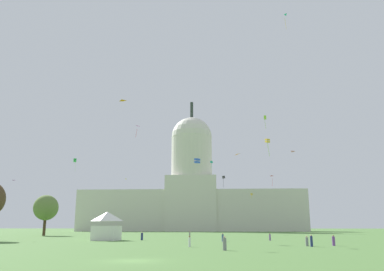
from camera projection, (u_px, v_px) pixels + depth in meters
ground_plane at (133, 261)px, 34.68m from camera, size 800.00×800.00×0.00m
capitol_building at (192, 194)px, 218.38m from camera, size 122.58×23.95×73.32m
event_tent at (107, 226)px, 83.17m from camera, size 5.80×5.68×5.91m
tree_west_far at (46, 208)px, 122.79m from camera, size 10.25×10.32×12.39m
person_denim_lawn_far_right at (223, 238)px, 76.98m from camera, size 0.47×0.47×1.58m
person_purple_back_right at (270, 237)px, 82.24m from camera, size 0.43×0.43×1.48m
person_grey_front_right at (190, 235)px, 92.70m from camera, size 0.33×0.33×1.74m
person_purple_lawn_far_left at (334, 241)px, 60.73m from camera, size 0.51×0.51×1.63m
person_grey_aisle_center at (307, 241)px, 59.68m from camera, size 0.57×0.57×1.54m
person_grey_deep_crowd at (225, 244)px, 49.57m from camera, size 0.66×0.66×1.76m
person_white_edge_east at (190, 242)px, 57.42m from camera, size 0.45×0.45×1.60m
person_navy_mid_center at (311, 241)px, 58.08m from camera, size 0.51×0.51×1.74m
person_navy_back_left at (142, 236)px, 83.80m from camera, size 0.67×0.67×1.75m
person_teal_near_tree_west at (104, 236)px, 90.76m from camera, size 0.53×0.53×1.48m
kite_orange_low at (241, 155)px, 71.44m from camera, size 1.33×1.71×0.35m
kite_gold_low at (252, 194)px, 173.09m from camera, size 1.08×1.06×2.23m
kite_green_mid at (75, 160)px, 109.54m from camera, size 1.02×1.04×3.87m
kite_yellow_mid at (125, 180)px, 201.51m from camera, size 1.27×1.32×0.32m
kite_violet_low at (16, 182)px, 91.03m from camera, size 1.22×1.50×0.17m
kite_turquoise_mid at (211, 162)px, 181.82m from camera, size 1.34×1.33×3.83m
kite_red_mid at (272, 177)px, 152.69m from camera, size 1.32×1.12×3.85m
kite_lime_mid at (265, 119)px, 110.82m from camera, size 0.67×0.17×3.86m
kite_magenta_mid at (136, 127)px, 126.88m from camera, size 1.38×1.61×3.77m
kite_cyan_high at (284, 17)px, 106.89m from camera, size 0.94×1.15×4.03m
kite_blue_low at (197, 161)px, 80.16m from camera, size 1.27×1.26×1.04m
kite_pink_mid at (291, 154)px, 129.58m from camera, size 1.84×1.71×0.43m
kite_black_mid at (224, 177)px, 148.41m from camera, size 1.12×1.15×4.49m
kite_orange_mid at (122, 101)px, 78.48m from camera, size 1.38×0.88×0.30m
kite_gold_mid at (267, 141)px, 96.12m from camera, size 1.23×1.25×4.42m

